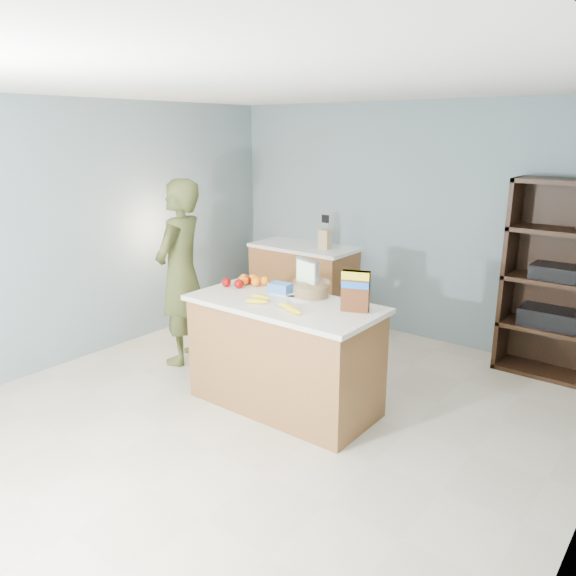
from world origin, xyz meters
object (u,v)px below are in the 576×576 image
Objects in this scene: counter_peninsula at (284,359)px; shelving_unit at (558,284)px; cereal_box at (356,288)px; tv at (307,274)px; person at (181,273)px.

counter_peninsula is 0.87× the size of shelving_unit.
counter_peninsula is 5.06× the size of cereal_box.
cereal_box is (0.59, -0.20, 0.02)m from tv.
counter_peninsula is 0.88m from cereal_box.
tv is at bearing 92.93° from counter_peninsula.
person is at bearing -172.91° from tv.
cereal_box reaches higher than tv.
shelving_unit reaches higher than cereal_box.
shelving_unit is at bearing 52.89° from counter_peninsula.
counter_peninsula is 2.61m from shelving_unit.
counter_peninsula is 5.53× the size of tv.
counter_peninsula is at bearing 64.64° from person.
tv reaches higher than counter_peninsula.
shelving_unit is 6.38× the size of tv.
tv is at bearing -132.32° from shelving_unit.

